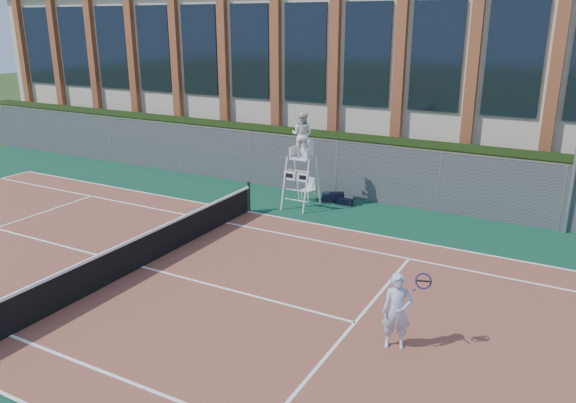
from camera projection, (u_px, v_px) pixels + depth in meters
The scene contains 13 objects.
ground at pixel (142, 268), 15.67m from camera, with size 120.00×120.00×0.00m, color #233814.
apron at pixel (165, 255), 16.50m from camera, with size 36.00×20.00×0.01m, color #0D3A2D.
tennis_court at pixel (142, 267), 15.66m from camera, with size 23.77×10.97×0.02m, color brown.
tennis_net at pixel (140, 250), 15.50m from camera, with size 0.10×11.30×1.10m.
fence at pixel (291, 163), 22.69m from camera, with size 40.00×0.06×2.20m, color #595E60, non-canonical shape.
hedge at pixel (304, 157), 23.69m from camera, with size 40.00×1.40×2.20m, color black.
building at pixel (374, 70), 29.42m from camera, with size 45.00×10.60×8.22m.
steel_pole at pixel (573, 178), 17.72m from camera, with size 0.12×0.12×3.72m, color #9EA0A5.
umpire_chair at pixel (302, 137), 20.13m from camera, with size 0.99×1.53×3.56m.
plastic_chair at pixel (309, 187), 21.42m from camera, with size 0.51×0.51×0.89m.
sports_bag_near at pixel (333, 197), 21.35m from camera, with size 0.84×0.34×0.36m, color black.
sports_bag_far at pixel (345, 202), 21.01m from camera, with size 0.59×0.25×0.23m, color black.
tennis_player at pixel (397, 311), 11.55m from camera, with size 0.98×0.72×1.67m.
Camera 1 is at (10.47, -10.65, 6.53)m, focal length 35.00 mm.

